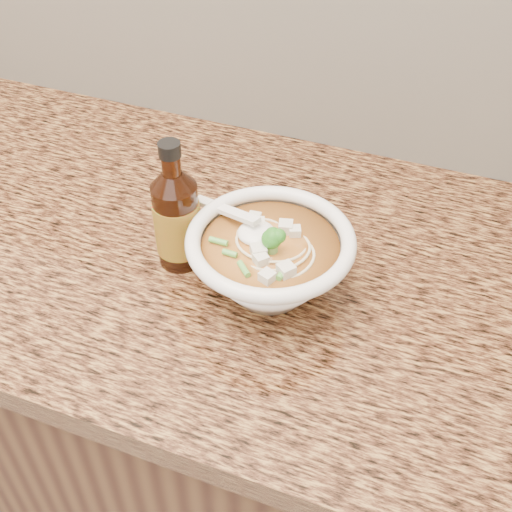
% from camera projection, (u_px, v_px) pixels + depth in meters
% --- Properties ---
extents(cabinet, '(4.00, 0.65, 0.86)m').
position_uv_depth(cabinet, '(127.00, 384.00, 1.33)').
color(cabinet, black).
rests_on(cabinet, ground).
extents(counter_slab, '(4.00, 0.68, 0.04)m').
position_uv_depth(counter_slab, '(89.00, 216.00, 1.03)').
color(counter_slab, '#A6773C').
rests_on(counter_slab, cabinet).
extents(soup_bowl, '(0.24, 0.22, 0.12)m').
position_uv_depth(soup_bowl, '(270.00, 262.00, 0.84)').
color(soup_bowl, white).
rests_on(soup_bowl, counter_slab).
extents(hot_sauce_bottle, '(0.08, 0.08, 0.20)m').
position_uv_depth(hot_sauce_bottle, '(177.00, 219.00, 0.87)').
color(hot_sauce_bottle, '#371507').
rests_on(hot_sauce_bottle, counter_slab).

